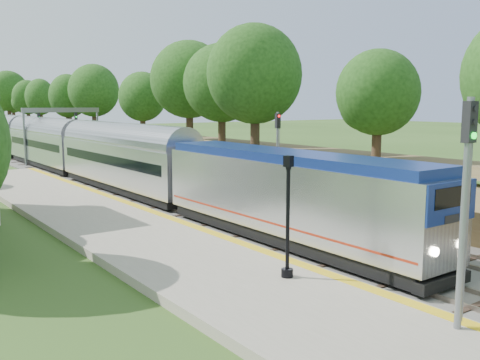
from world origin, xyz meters
TOP-DOWN VIEW (x-y plane):
  - trackbed at (2.00, 60.00)m, footprint 9.50×170.00m
  - platform at (-5.20, 16.00)m, footprint 6.40×68.00m
  - yellow_stripe at (-2.35, 16.00)m, footprint 0.55×68.00m
  - embankment at (10.35, 60.00)m, footprint 10.64×170.00m
  - signal_gantry at (2.47, 54.99)m, footprint 8.40×0.38m
  - train at (0.00, 52.44)m, footprint 2.83×94.32m
  - lamppost_far at (-3.81, 10.25)m, footprint 0.44×0.44m
  - signal_platform at (-2.90, 4.03)m, footprint 0.38×0.30m
  - signal_farside at (6.20, 22.78)m, footprint 0.33×0.26m

SIDE VIEW (x-z plane):
  - trackbed at x=2.00m, z-range -0.07..0.21m
  - platform at x=-5.20m, z-range 0.00..0.38m
  - yellow_stripe at x=-2.35m, z-range 0.38..0.39m
  - embankment at x=10.35m, z-range -3.89..7.80m
  - train at x=0.00m, z-range 0.08..4.24m
  - lamppost_far at x=-3.81m, z-range 0.14..4.58m
  - signal_farside at x=6.20m, z-range 0.78..6.77m
  - signal_platform at x=-2.90m, z-range 1.12..7.54m
  - signal_gantry at x=2.47m, z-range 1.72..7.92m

